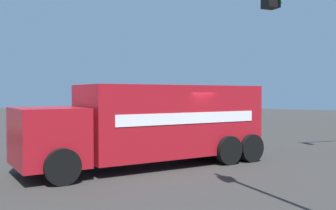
% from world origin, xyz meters
% --- Properties ---
extents(ground_plane, '(100.00, 100.00, 0.00)m').
position_xyz_m(ground_plane, '(0.00, 0.00, 0.00)').
color(ground_plane, '#33302D').
extents(delivery_truck, '(6.32, 8.56, 2.74)m').
position_xyz_m(delivery_truck, '(0.67, 1.34, 1.45)').
color(delivery_truck, '#AD141E').
rests_on(delivery_truck, ground).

